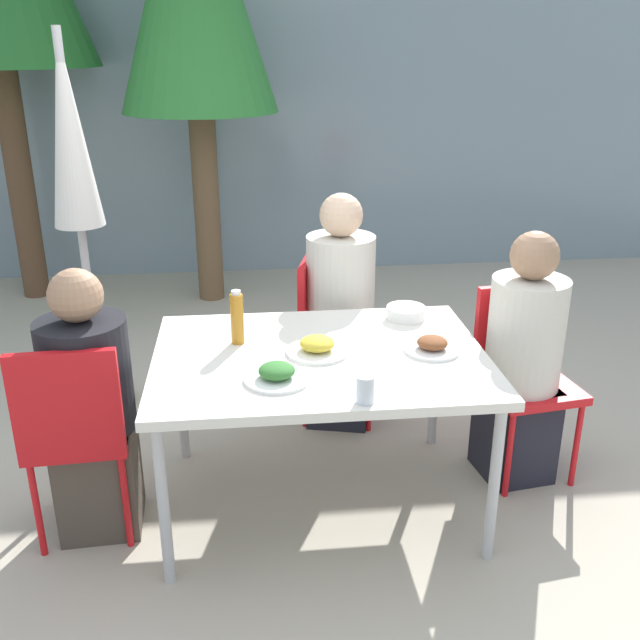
{
  "coord_description": "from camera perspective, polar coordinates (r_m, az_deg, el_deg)",
  "views": [
    {
      "loc": [
        -0.29,
        -2.68,
        1.94
      ],
      "look_at": [
        0.0,
        0.0,
        0.88
      ],
      "focal_mm": 40.0,
      "sensor_mm": 36.0,
      "label": 1
    }
  ],
  "objects": [
    {
      "name": "ground_plane",
      "position": [
        3.32,
        0.0,
        -14.27
      ],
      "size": [
        24.0,
        24.0,
        0.0
      ],
      "primitive_type": "plane",
      "color": "#B2A893"
    },
    {
      "name": "building_facade",
      "position": [
        6.32,
        -3.71,
        17.45
      ],
      "size": [
        10.0,
        0.2,
        3.0
      ],
      "color": "gray",
      "rests_on": "ground"
    },
    {
      "name": "dining_table",
      "position": [
        2.97,
        0.0,
        -3.63
      ],
      "size": [
        1.37,
        1.01,
        0.73
      ],
      "color": "silver",
      "rests_on": "ground"
    },
    {
      "name": "chair_left",
      "position": [
        2.99,
        -18.97,
        -8.0
      ],
      "size": [
        0.42,
        0.42,
        0.89
      ],
      "rotation": [
        0.0,
        0.0,
        0.05
      ],
      "color": "red",
      "rests_on": "ground"
    },
    {
      "name": "person_left",
      "position": [
        3.05,
        -17.84,
        -7.08
      ],
      "size": [
        0.35,
        0.35,
        1.14
      ],
      "rotation": [
        0.0,
        0.0,
        0.05
      ],
      "color": "#473D33",
      "rests_on": "ground"
    },
    {
      "name": "chair_right",
      "position": [
        3.46,
        15.87,
        -3.46
      ],
      "size": [
        0.45,
        0.45,
        0.89
      ],
      "rotation": [
        0.0,
        0.0,
        -3.0
      ],
      "color": "red",
      "rests_on": "ground"
    },
    {
      "name": "person_right",
      "position": [
        3.36,
        15.86,
        -3.55
      ],
      "size": [
        0.34,
        0.34,
        1.19
      ],
      "rotation": [
        0.0,
        0.0,
        -3.0
      ],
      "color": "black",
      "rests_on": "ground"
    },
    {
      "name": "chair_far",
      "position": [
        3.79,
        0.49,
        -0.38
      ],
      "size": [
        0.48,
        0.48,
        0.89
      ],
      "rotation": [
        0.0,
        0.0,
        -1.81
      ],
      "color": "red",
      "rests_on": "ground"
    },
    {
      "name": "person_far",
      "position": [
        3.72,
        1.61,
        0.17
      ],
      "size": [
        0.38,
        0.38,
        1.24
      ],
      "rotation": [
        0.0,
        0.0,
        -1.81
      ],
      "color": "black",
      "rests_on": "ground"
    },
    {
      "name": "closed_umbrella",
      "position": [
        3.88,
        -19.17,
        11.83
      ],
      "size": [
        0.36,
        0.36,
        2.01
      ],
      "color": "#333333",
      "rests_on": "ground"
    },
    {
      "name": "plate_0",
      "position": [
        2.72,
        -3.47,
        -4.36
      ],
      "size": [
        0.25,
        0.25,
        0.07
      ],
      "color": "white",
      "rests_on": "dining_table"
    },
    {
      "name": "plate_1",
      "position": [
        3.0,
        8.96,
        -2.06
      ],
      "size": [
        0.23,
        0.23,
        0.07
      ],
      "color": "white",
      "rests_on": "dining_table"
    },
    {
      "name": "plate_2",
      "position": [
        2.95,
        -0.22,
        -2.17
      ],
      "size": [
        0.26,
        0.26,
        0.07
      ],
      "color": "white",
      "rests_on": "dining_table"
    },
    {
      "name": "bottle",
      "position": [
        3.03,
        -6.65,
        0.16
      ],
      "size": [
        0.06,
        0.06,
        0.24
      ],
      "color": "#B7751E",
      "rests_on": "dining_table"
    },
    {
      "name": "drinking_cup",
      "position": [
        2.55,
        3.64,
        -5.55
      ],
      "size": [
        0.07,
        0.07,
        0.1
      ],
      "color": "silver",
      "rests_on": "dining_table"
    },
    {
      "name": "salad_bowl",
      "position": [
        3.34,
        6.89,
        0.6
      ],
      "size": [
        0.18,
        0.18,
        0.06
      ],
      "color": "white",
      "rests_on": "dining_table"
    }
  ]
}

